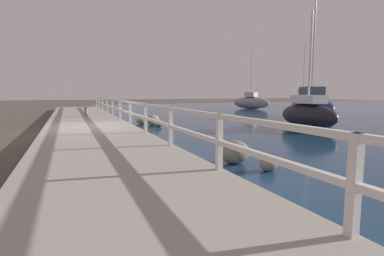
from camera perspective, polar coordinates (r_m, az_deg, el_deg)
name	(u,v)px	position (r m, az deg, el deg)	size (l,w,h in m)	color
ground_plane	(90,133)	(12.85, -18.77, -0.92)	(120.00, 120.00, 0.00)	#4C473D
dock_walkway	(90,130)	(12.84, -18.79, -0.31)	(3.48, 36.00, 0.28)	#9E998E
railing	(130,109)	(12.97, -11.68, 3.60)	(0.10, 32.50, 1.00)	silver
boulder_downstream	(141,120)	(15.86, -9.63, 1.56)	(0.60, 0.54, 0.45)	gray
boulder_upstream	(234,152)	(7.02, 8.08, -4.54)	(0.72, 0.65, 0.54)	#666056
boulder_near_dock	(158,123)	(14.35, -6.40, 0.87)	(0.47, 0.42, 0.35)	#666056
boulder_far_strip	(152,120)	(15.30, -7.54, 1.55)	(0.71, 0.63, 0.53)	slate
boulder_water_edge	(268,164)	(6.50, 14.36, -6.75)	(0.38, 0.34, 0.29)	#666056
mooring_bollard	(86,111)	(18.53, -19.53, 3.11)	(0.21, 0.21, 0.61)	gray
sailboat_navy	(311,106)	(21.27, 21.73, 4.00)	(3.56, 5.97, 7.63)	#192347
sailboat_gray	(251,102)	(30.53, 11.16, 4.85)	(2.71, 4.14, 6.43)	gray
sailboat_white	(303,99)	(37.02, 20.37, 5.15)	(2.10, 3.89, 7.21)	white
sailboat_black	(308,114)	(14.65, 21.20, 2.50)	(1.46, 3.57, 5.22)	black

